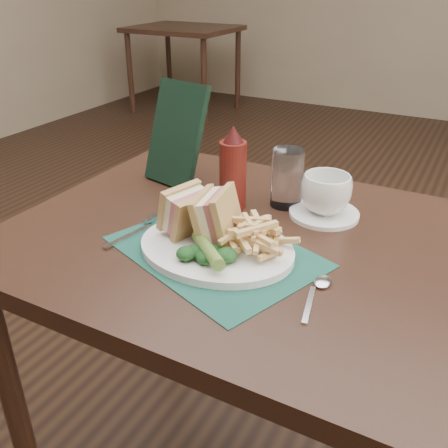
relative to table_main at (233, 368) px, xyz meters
The scene contains 18 objects.
floor 0.62m from the table_main, 90.00° to the left, with size 7.00×7.00×0.00m, color black.
wall_back 4.02m from the table_main, 90.00° to the left, with size 6.00×6.00×0.00m, color gray.
table_main is the anchor object (origin of this frame).
table_bg_left 3.87m from the table_main, 123.95° to the left, with size 0.90×0.75×0.75m, color black, non-canonical shape.
placemat 0.39m from the table_main, 85.55° to the right, with size 0.38×0.27×0.00m, color #16483B.
plate 0.40m from the table_main, 83.36° to the right, with size 0.30×0.24×0.01m, color white, non-canonical shape.
sandwich_half_a 0.45m from the table_main, 138.73° to the right, with size 0.06×0.09×0.08m, color tan, non-canonical shape.
sandwich_half_b 0.45m from the table_main, 102.84° to the right, with size 0.06×0.10×0.09m, color #D9B16A, non-canonical shape.
kale_garnish 0.43m from the table_main, 81.72° to the right, with size 0.11×0.08×0.03m, color #133517, non-canonical shape.
pickle_spear 0.44m from the table_main, 80.63° to the right, with size 0.02×0.02×0.12m, color #56772D.
fries_pile 0.44m from the table_main, 43.75° to the right, with size 0.18×0.20×0.06m, color tan, non-canonical shape.
fork 0.43m from the table_main, 150.32° to the right, with size 0.03×0.17×0.01m, color silver, non-canonical shape.
spoon 0.46m from the table_main, 33.14° to the right, with size 0.03×0.15×0.01m, color silver, non-canonical shape.
saucer 0.43m from the table_main, 47.37° to the left, with size 0.15×0.15×0.01m, color white.
coffee_cup 0.47m from the table_main, 47.37° to the left, with size 0.11×0.11×0.08m, color white.
drinking_glass 0.47m from the table_main, 74.50° to the left, with size 0.07×0.07×0.13m, color silver.
ketchup_bottle 0.48m from the table_main, 119.00° to the left, with size 0.06×0.06×0.19m, color #4F120D, non-canonical shape.
check_presenter 0.58m from the table_main, 145.25° to the left, with size 0.15×0.02×0.25m, color black.
Camera 1 is at (0.41, -1.30, 1.23)m, focal length 40.00 mm.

